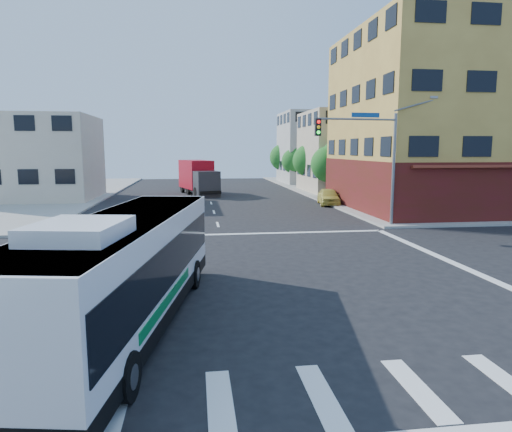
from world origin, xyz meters
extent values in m
plane|color=black|center=(0.00, 0.00, 0.00)|extent=(120.00, 120.00, 0.00)
cube|color=gray|center=(35.00, 35.00, 0.07)|extent=(50.00, 50.00, 0.15)
cube|color=gold|center=(20.00, 18.50, 7.00)|extent=(18.00, 15.00, 14.00)
cube|color=#561316|center=(20.00, 18.50, 2.00)|extent=(18.09, 15.08, 4.00)
cube|color=tan|center=(17.00, 34.00, 4.50)|extent=(12.00, 10.00, 9.00)
cube|color=#AAAAA5|center=(17.00, 48.00, 5.00)|extent=(12.00, 10.00, 10.00)
cube|color=beige|center=(-17.00, 30.00, 4.00)|extent=(12.00, 10.00, 8.00)
cylinder|color=slate|center=(10.80, 10.80, 3.50)|extent=(0.18, 0.18, 7.00)
cylinder|color=slate|center=(8.30, 10.55, 6.60)|extent=(5.01, 0.62, 0.12)
cube|color=black|center=(5.80, 10.30, 6.10)|extent=(0.32, 0.30, 1.00)
sphere|color=#FF0C0C|center=(5.80, 10.13, 6.40)|extent=(0.20, 0.20, 0.20)
sphere|color=yellow|center=(5.80, 10.13, 6.10)|extent=(0.20, 0.20, 0.20)
sphere|color=#19FF33|center=(5.80, 10.13, 5.80)|extent=(0.20, 0.20, 0.20)
cube|color=navy|center=(8.80, 10.60, 6.85)|extent=(1.80, 0.22, 0.28)
cube|color=gray|center=(13.30, 11.05, 8.00)|extent=(0.50, 0.22, 0.14)
cylinder|color=#3C2715|center=(11.80, 28.00, 0.96)|extent=(0.28, 0.28, 1.92)
sphere|color=#19581C|center=(11.80, 28.00, 3.37)|extent=(3.60, 3.60, 3.60)
sphere|color=#19581C|center=(12.20, 27.70, 4.27)|extent=(2.52, 2.52, 2.52)
cylinder|color=#3C2715|center=(11.80, 36.00, 1.00)|extent=(0.28, 0.28, 1.99)
sphere|color=#19581C|center=(11.80, 36.00, 3.51)|extent=(3.80, 3.80, 3.80)
sphere|color=#19581C|center=(12.20, 35.70, 4.46)|extent=(2.66, 2.66, 2.66)
cylinder|color=#3C2715|center=(11.80, 44.00, 0.94)|extent=(0.28, 0.28, 1.89)
sphere|color=#19581C|center=(11.80, 44.00, 3.25)|extent=(3.40, 3.40, 3.40)
sphere|color=#19581C|center=(12.20, 43.70, 4.10)|extent=(2.38, 2.38, 2.38)
cylinder|color=#3C2715|center=(11.80, 52.00, 1.01)|extent=(0.28, 0.28, 2.03)
sphere|color=#19581C|center=(11.80, 52.00, 3.63)|extent=(4.00, 4.00, 4.00)
sphere|color=#19581C|center=(12.20, 51.70, 4.63)|extent=(2.80, 2.80, 2.80)
cube|color=black|center=(-3.24, -3.90, 0.52)|extent=(4.38, 11.63, 0.43)
cube|color=white|center=(-3.24, -3.90, 1.68)|extent=(4.37, 11.61, 2.70)
cube|color=black|center=(-3.24, -3.90, 1.85)|extent=(4.35, 11.28, 1.18)
cube|color=black|center=(-2.26, 1.63, 1.75)|extent=(2.20, 0.44, 1.28)
cube|color=#E5590C|center=(-2.25, 1.66, 2.70)|extent=(1.79, 0.36, 0.27)
cube|color=white|center=(-3.24, -3.90, 2.97)|extent=(4.28, 11.38, 0.11)
cube|color=white|center=(-3.74, -6.70, 3.20)|extent=(2.03, 2.35, 0.34)
cube|color=#027634|center=(-4.52, -4.15, 0.99)|extent=(0.93, 5.13, 0.27)
cube|color=#027634|center=(-2.12, -4.58, 0.99)|extent=(0.93, 5.13, 0.27)
cylinder|color=black|center=(-3.72, -0.13, 0.49)|extent=(0.45, 1.02, 0.98)
cylinder|color=#99999E|center=(-3.85, -0.10, 0.49)|extent=(0.12, 0.49, 0.49)
cylinder|color=black|center=(-1.49, -0.52, 0.49)|extent=(0.45, 1.02, 0.98)
cylinder|color=#99999E|center=(-1.36, -0.54, 0.49)|extent=(0.12, 0.49, 0.49)
cylinder|color=black|center=(-4.99, -7.28, 0.49)|extent=(0.45, 1.02, 0.98)
cylinder|color=#99999E|center=(-5.12, -7.26, 0.49)|extent=(0.12, 0.49, 0.49)
cylinder|color=black|center=(-2.76, -7.68, 0.49)|extent=(0.45, 1.02, 0.98)
cylinder|color=#99999E|center=(-2.63, -7.70, 0.49)|extent=(0.12, 0.49, 0.49)
cube|color=#27272C|center=(-0.26, 30.47, 1.31)|extent=(2.84, 2.77, 2.63)
cube|color=black|center=(0.00, 29.55, 1.72)|extent=(2.06, 0.66, 1.01)
cube|color=#A30817|center=(-1.31, 34.17, 2.12)|extent=(3.88, 6.11, 3.03)
cube|color=black|center=(-0.98, 33.00, 0.56)|extent=(4.35, 8.38, 0.30)
cylinder|color=black|center=(-1.34, 30.38, 0.51)|extent=(0.55, 1.05, 1.01)
cylinder|color=black|center=(0.71, 30.96, 0.51)|extent=(0.55, 1.05, 1.01)
cylinder|color=black|center=(-2.14, 33.20, 0.51)|extent=(0.55, 1.05, 1.01)
cylinder|color=black|center=(-0.10, 33.78, 0.51)|extent=(0.55, 1.05, 1.01)
cylinder|color=black|center=(-2.83, 35.62, 0.51)|extent=(0.55, 1.05, 1.01)
cylinder|color=black|center=(-0.79, 36.21, 0.51)|extent=(0.55, 1.05, 1.01)
imported|color=#D4C851|center=(10.18, 22.43, 0.72)|extent=(2.36, 4.45, 1.44)
camera|label=1|loc=(-1.39, -16.15, 4.82)|focal=32.00mm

